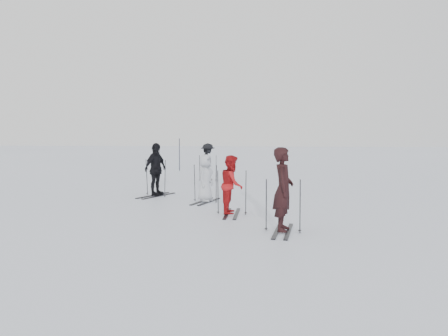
% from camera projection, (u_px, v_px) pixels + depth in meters
% --- Properties ---
extents(ground, '(120.00, 120.00, 0.00)m').
position_uv_depth(ground, '(220.00, 201.00, 14.35)').
color(ground, silver).
rests_on(ground, ground).
extents(skier_near_dark, '(0.52, 0.73, 1.88)m').
position_uv_depth(skier_near_dark, '(283.00, 190.00, 9.75)').
color(skier_near_dark, black).
rests_on(skier_near_dark, ground).
extents(skier_red, '(0.62, 0.78, 1.59)m').
position_uv_depth(skier_red, '(232.00, 185.00, 11.90)').
color(skier_red, '#A81315').
rests_on(skier_red, ground).
extents(skier_grey, '(0.65, 0.83, 1.51)m').
position_uv_depth(skier_grey, '(205.00, 179.00, 14.04)').
color(skier_grey, '#B0B5BA').
rests_on(skier_grey, ground).
extents(skier_uphill_left, '(0.84, 1.17, 1.85)m').
position_uv_depth(skier_uphill_left, '(156.00, 170.00, 15.36)').
color(skier_uphill_left, black).
rests_on(skier_uphill_left, ground).
extents(skier_uphill_far, '(0.76, 1.18, 1.72)m').
position_uv_depth(skier_uphill_far, '(208.00, 163.00, 20.18)').
color(skier_uphill_far, black).
rests_on(skier_uphill_far, ground).
extents(skis_near_dark, '(1.78, 1.07, 1.23)m').
position_uv_depth(skis_near_dark, '(283.00, 205.00, 9.78)').
color(skis_near_dark, black).
rests_on(skis_near_dark, ground).
extents(skis_red, '(1.73, 0.94, 1.25)m').
position_uv_depth(skis_red, '(232.00, 192.00, 11.91)').
color(skis_red, black).
rests_on(skis_red, ground).
extents(skis_grey, '(1.88, 1.31, 1.25)m').
position_uv_depth(skis_grey, '(205.00, 183.00, 14.05)').
color(skis_grey, black).
rests_on(skis_grey, ground).
extents(skis_uphill_left, '(2.06, 1.61, 1.34)m').
position_uv_depth(skis_uphill_left, '(156.00, 177.00, 15.38)').
color(skis_uphill_left, black).
rests_on(skis_uphill_left, ground).
extents(skis_uphill_far, '(1.79, 1.09, 1.24)m').
position_uv_depth(skis_uphill_far, '(208.00, 168.00, 20.20)').
color(skis_uphill_far, black).
rests_on(skis_uphill_far, ground).
extents(piste_marker, '(0.05, 0.05, 1.92)m').
position_uv_depth(piste_marker, '(179.00, 154.00, 25.84)').
color(piste_marker, black).
rests_on(piste_marker, ground).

